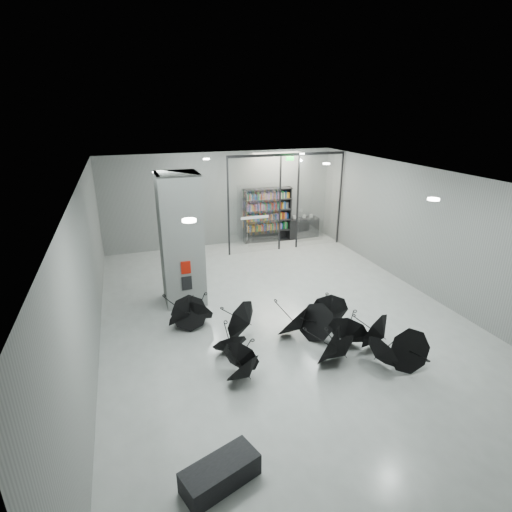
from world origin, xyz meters
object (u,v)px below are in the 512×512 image
object	(u,v)px
bench	(220,473)
bookshelf	(267,215)
shop_counter	(302,227)
umbrella_cluster	(292,337)
column	(181,240)

from	to	relation	value
bench	bookshelf	size ratio (longest dim) A/B	0.53
shop_counter	umbrella_cluster	bearing A→B (deg)	-118.97
bookshelf	shop_counter	bearing A→B (deg)	5.36
bench	bookshelf	distance (m)	12.56
bench	column	bearing A→B (deg)	66.45
umbrella_cluster	column	bearing A→B (deg)	121.20
column	shop_counter	xyz separation A→B (m)	(6.24, 4.77, -1.55)
bookshelf	shop_counter	xyz separation A→B (m)	(1.72, 0.02, -0.75)
bench	bookshelf	world-z (taller)	bookshelf
column	bench	xyz separation A→B (m)	(-0.52, -6.72, -1.80)
bench	shop_counter	bearing A→B (deg)	40.36
bench	umbrella_cluster	world-z (taller)	umbrella_cluster
shop_counter	umbrella_cluster	distance (m)	9.24
bookshelf	shop_counter	world-z (taller)	bookshelf
bench	umbrella_cluster	xyz separation A→B (m)	(2.64, 3.21, 0.11)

